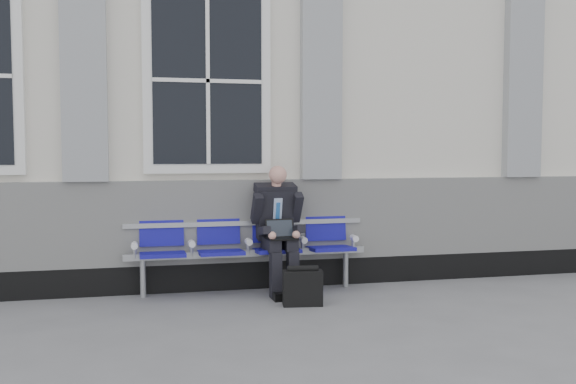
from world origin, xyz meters
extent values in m
plane|color=slate|center=(0.00, 0.00, 0.00)|extent=(70.00, 70.00, 0.00)
cube|color=silver|center=(0.00, 3.50, 2.10)|extent=(14.00, 4.00, 4.20)
cube|color=black|center=(0.00, 1.47, 0.15)|extent=(14.00, 0.10, 0.30)
cube|color=silver|center=(0.00, 1.46, 0.75)|extent=(14.00, 0.08, 0.90)
cube|color=#949799|center=(-0.90, 1.44, 2.40)|extent=(0.45, 0.14, 2.40)
cube|color=#949799|center=(1.60, 1.44, 2.40)|extent=(0.45, 0.14, 2.40)
cube|color=#949799|center=(4.10, 1.44, 2.40)|extent=(0.45, 0.14, 2.40)
cube|color=white|center=(0.35, 1.46, 2.25)|extent=(1.35, 0.10, 1.95)
cube|color=black|center=(0.35, 1.41, 2.25)|extent=(1.15, 0.02, 1.75)
cube|color=#9EA0A3|center=(0.75, 1.30, 0.42)|extent=(2.60, 0.07, 0.07)
cube|color=#9EA0A3|center=(0.75, 1.42, 0.73)|extent=(2.60, 0.05, 0.05)
cylinder|color=#9EA0A3|center=(-0.35, 1.30, 0.20)|extent=(0.06, 0.06, 0.39)
cylinder|color=#9EA0A3|center=(1.85, 1.30, 0.20)|extent=(0.06, 0.06, 0.39)
cube|color=#0E0A8A|center=(-0.15, 1.22, 0.45)|extent=(0.46, 0.42, 0.07)
cube|color=#0E0A8A|center=(-0.15, 1.43, 0.71)|extent=(0.46, 0.10, 0.40)
cube|color=#0E0A8A|center=(0.45, 1.22, 0.45)|extent=(0.46, 0.42, 0.07)
cube|color=#0E0A8A|center=(0.45, 1.43, 0.71)|extent=(0.46, 0.10, 0.40)
cube|color=#0E0A8A|center=(1.05, 1.22, 0.45)|extent=(0.46, 0.42, 0.07)
cube|color=#0E0A8A|center=(1.05, 1.43, 0.71)|extent=(0.46, 0.10, 0.40)
cube|color=#0E0A8A|center=(1.65, 1.22, 0.45)|extent=(0.46, 0.42, 0.07)
cube|color=#0E0A8A|center=(1.65, 1.43, 0.71)|extent=(0.46, 0.10, 0.40)
cylinder|color=white|center=(-0.43, 1.25, 0.55)|extent=(0.07, 0.12, 0.07)
cylinder|color=white|center=(0.15, 1.25, 0.55)|extent=(0.07, 0.12, 0.07)
cylinder|color=white|center=(0.75, 1.25, 0.55)|extent=(0.07, 0.12, 0.07)
cylinder|color=white|center=(1.35, 1.25, 0.55)|extent=(0.07, 0.12, 0.07)
cylinder|color=white|center=(1.93, 1.25, 0.55)|extent=(0.07, 0.12, 0.07)
cube|color=black|center=(0.98, 0.88, 0.04)|extent=(0.11, 0.24, 0.08)
cube|color=black|center=(1.16, 0.89, 0.04)|extent=(0.11, 0.24, 0.08)
cube|color=black|center=(0.98, 0.93, 0.25)|extent=(0.11, 0.12, 0.47)
cube|color=black|center=(1.16, 0.94, 0.25)|extent=(0.11, 0.12, 0.47)
cube|color=black|center=(0.97, 1.13, 0.53)|extent=(0.15, 0.42, 0.13)
cube|color=black|center=(1.15, 1.14, 0.53)|extent=(0.15, 0.42, 0.13)
cube|color=black|center=(1.05, 1.32, 0.83)|extent=(0.40, 0.33, 0.58)
cube|color=#B0C3E8|center=(1.06, 1.21, 0.85)|extent=(0.10, 0.09, 0.32)
cube|color=#2665B4|center=(1.06, 1.20, 0.83)|extent=(0.04, 0.07, 0.27)
cube|color=black|center=(1.05, 1.29, 1.11)|extent=(0.45, 0.23, 0.13)
cylinder|color=#DC9B89|center=(1.06, 1.25, 1.17)|extent=(0.10, 0.10, 0.09)
sphere|color=#DC9B89|center=(1.06, 1.19, 1.26)|extent=(0.19, 0.19, 0.19)
cube|color=black|center=(0.84, 1.22, 0.91)|extent=(0.10, 0.26, 0.34)
cube|color=black|center=(1.27, 1.24, 0.91)|extent=(0.10, 0.26, 0.34)
cube|color=black|center=(0.88, 1.06, 0.69)|extent=(0.09, 0.29, 0.13)
cube|color=black|center=(1.25, 1.07, 0.69)|extent=(0.09, 0.29, 0.13)
sphere|color=#DC9B89|center=(0.94, 0.93, 0.65)|extent=(0.08, 0.08, 0.08)
sphere|color=#DC9B89|center=(1.20, 0.94, 0.65)|extent=(0.08, 0.08, 0.08)
cube|color=black|center=(1.07, 1.01, 0.61)|extent=(0.31, 0.22, 0.02)
cube|color=black|center=(1.06, 1.11, 0.70)|extent=(0.30, 0.10, 0.19)
cube|color=black|center=(1.06, 1.11, 0.70)|extent=(0.28, 0.08, 0.16)
cube|color=black|center=(1.17, 0.59, 0.17)|extent=(0.40, 0.22, 0.34)
cylinder|color=black|center=(1.17, 0.59, 0.37)|extent=(0.31, 0.10, 0.06)
camera|label=1|loc=(-0.37, -5.42, 1.53)|focal=40.00mm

